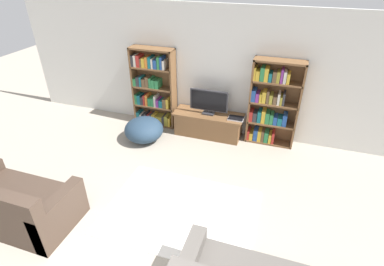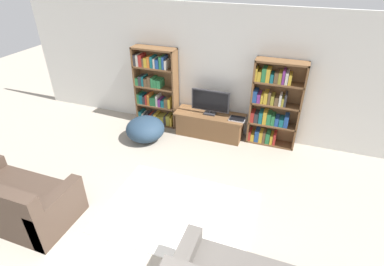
% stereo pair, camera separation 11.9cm
% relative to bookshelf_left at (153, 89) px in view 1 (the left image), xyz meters
% --- Properties ---
extents(wall_back, '(8.80, 0.06, 2.60)m').
position_rel_bookshelf_left_xyz_m(wall_back, '(1.33, 0.18, 0.48)').
color(wall_back, silver).
rests_on(wall_back, ground_plane).
extents(bookshelf_left, '(0.94, 0.30, 1.73)m').
position_rel_bookshelf_left_xyz_m(bookshelf_left, '(0.00, 0.00, 0.00)').
color(bookshelf_left, brown).
rests_on(bookshelf_left, ground_plane).
extents(bookshelf_right, '(0.94, 0.30, 1.73)m').
position_rel_bookshelf_left_xyz_m(bookshelf_right, '(2.51, 0.00, 0.02)').
color(bookshelf_right, brown).
rests_on(bookshelf_right, ground_plane).
extents(tv_stand, '(1.45, 0.51, 0.51)m').
position_rel_bookshelf_left_xyz_m(tv_stand, '(1.29, -0.14, -0.57)').
color(tv_stand, brown).
rests_on(tv_stand, ground_plane).
extents(television, '(0.79, 0.16, 0.52)m').
position_rel_bookshelf_left_xyz_m(television, '(1.29, -0.15, -0.04)').
color(television, '#2D2D33').
rests_on(television, tv_stand).
extents(laptop, '(0.31, 0.24, 0.03)m').
position_rel_bookshelf_left_xyz_m(laptop, '(1.88, -0.19, -0.30)').
color(laptop, silver).
rests_on(laptop, tv_stand).
extents(area_rug, '(2.22, 1.63, 0.02)m').
position_rel_bookshelf_left_xyz_m(area_rug, '(1.52, -2.45, -0.81)').
color(area_rug, white).
rests_on(area_rug, ground_plane).
extents(couch_left_sectional, '(1.66, 0.91, 0.88)m').
position_rel_bookshelf_left_xyz_m(couch_left_sectional, '(-0.65, -3.33, -0.53)').
color(couch_left_sectional, '#423328').
rests_on(couch_left_sectional, ground_plane).
extents(beanbag_ottoman, '(0.79, 0.79, 0.49)m').
position_rel_bookshelf_left_xyz_m(beanbag_ottoman, '(0.09, -0.76, -0.58)').
color(beanbag_ottoman, '#23384C').
rests_on(beanbag_ottoman, ground_plane).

